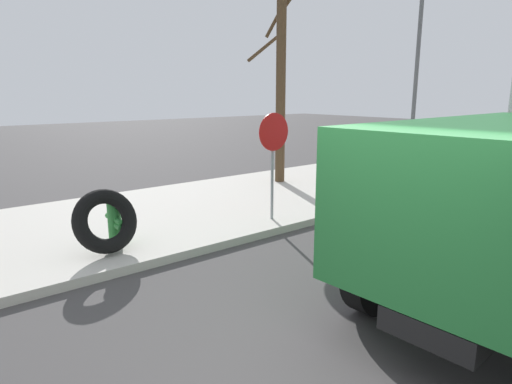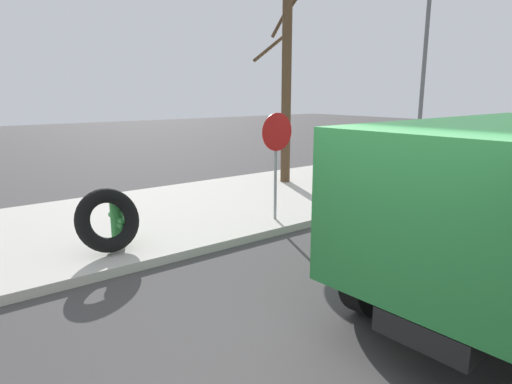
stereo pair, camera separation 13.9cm
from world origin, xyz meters
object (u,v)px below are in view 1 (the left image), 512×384
Objects in this scene: fire_hydrant at (115,217)px; bare_tree at (280,84)px; loose_tire at (105,221)px; stop_sign at (273,146)px; street_light_pole at (415,85)px.

fire_hydrant is 0.18× the size of bare_tree.
stop_sign reaches higher than loose_tire.
bare_tree is (2.83, 2.91, 1.29)m from stop_sign.
loose_tire is at bearing 176.29° from stop_sign.
street_light_pole reaches higher than stop_sign.
loose_tire is at bearing -132.82° from fire_hydrant.
stop_sign reaches higher than fire_hydrant.
bare_tree reaches higher than stop_sign.
bare_tree is at bearing 23.29° from loose_tire.
loose_tire is 0.49× the size of stop_sign.
street_light_pole is (9.54, 0.44, 2.26)m from loose_tire.
stop_sign is (3.43, -0.22, 0.98)m from loose_tire.
bare_tree is 0.95× the size of street_light_pole.
fire_hydrant is at bearing -179.10° from street_light_pole.
fire_hydrant is 6.85m from bare_tree.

